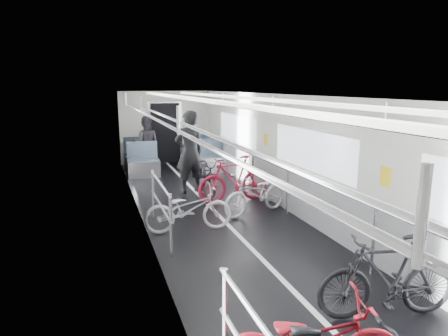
# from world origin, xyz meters

# --- Properties ---
(car_shell) EXTENTS (3.02, 14.01, 2.41)m
(car_shell) POSITION_xyz_m (0.00, 1.78, 1.13)
(car_shell) COLOR black
(car_shell) RESTS_ON ground
(bike_left_far) EXTENTS (1.61, 0.63, 0.83)m
(bike_left_far) POSITION_xyz_m (-0.77, 0.31, 0.42)
(bike_left_far) COLOR silver
(bike_left_far) RESTS_ON floor
(bike_right_near) EXTENTS (1.69, 0.77, 0.98)m
(bike_right_near) POSITION_xyz_m (0.71, -3.05, 0.49)
(bike_right_near) COLOR black
(bike_right_near) RESTS_ON floor
(bike_right_mid) EXTENTS (1.71, 1.08, 0.85)m
(bike_right_mid) POSITION_xyz_m (0.76, 0.85, 0.42)
(bike_right_mid) COLOR silver
(bike_right_mid) RESTS_ON floor
(bike_right_far) EXTENTS (1.79, 0.72, 1.05)m
(bike_right_far) POSITION_xyz_m (0.61, 1.78, 0.52)
(bike_right_far) COLOR maroon
(bike_right_far) RESTS_ON floor
(bike_aisle) EXTENTS (0.70, 1.73, 0.89)m
(bike_aisle) POSITION_xyz_m (0.28, 2.78, 0.44)
(bike_aisle) COLOR black
(bike_aisle) RESTS_ON floor
(person_standing) EXTENTS (0.81, 0.62, 2.00)m
(person_standing) POSITION_xyz_m (-0.14, 2.88, 1.00)
(person_standing) COLOR black
(person_standing) RESTS_ON floor
(person_seated) EXTENTS (0.94, 0.81, 1.67)m
(person_seated) POSITION_xyz_m (-0.79, 5.89, 0.84)
(person_seated) COLOR #342F38
(person_seated) RESTS_ON floor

